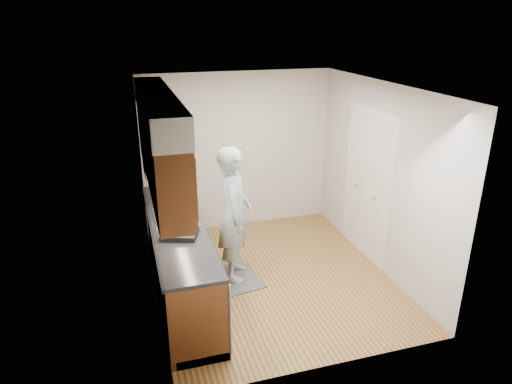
{
  "coord_description": "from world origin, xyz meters",
  "views": [
    {
      "loc": [
        -1.71,
        -5.01,
        3.24
      ],
      "look_at": [
        -0.15,
        0.25,
        1.14
      ],
      "focal_mm": 32.0,
      "sensor_mm": 36.0,
      "label": 1
    }
  ],
  "objects_px": {
    "person": "(234,206)",
    "soap_bottle_a": "(171,193)",
    "steel_can": "(183,199)",
    "dish_rack": "(180,234)",
    "soda_can": "(175,198)",
    "soap_bottle_c": "(168,194)",
    "soap_bottle_b": "(185,194)"
  },
  "relations": [
    {
      "from": "soap_bottle_c",
      "to": "soap_bottle_a",
      "type": "bearing_deg",
      "value": -63.81
    },
    {
      "from": "soap_bottle_b",
      "to": "dish_rack",
      "type": "xyz_separation_m",
      "value": [
        -0.22,
        -1.04,
        -0.07
      ]
    },
    {
      "from": "soap_bottle_b",
      "to": "dish_rack",
      "type": "relative_size",
      "value": 0.51
    },
    {
      "from": "soap_bottle_b",
      "to": "soap_bottle_a",
      "type": "bearing_deg",
      "value": 171.0
    },
    {
      "from": "soap_bottle_c",
      "to": "soda_can",
      "type": "xyz_separation_m",
      "value": [
        0.08,
        -0.12,
        -0.02
      ]
    },
    {
      "from": "soda_can",
      "to": "dish_rack",
      "type": "relative_size",
      "value": 0.31
    },
    {
      "from": "steel_can",
      "to": "soap_bottle_c",
      "type": "bearing_deg",
      "value": 139.08
    },
    {
      "from": "soap_bottle_c",
      "to": "soda_can",
      "type": "distance_m",
      "value": 0.15
    },
    {
      "from": "person",
      "to": "soda_can",
      "type": "bearing_deg",
      "value": 67.44
    },
    {
      "from": "soap_bottle_b",
      "to": "soda_can",
      "type": "bearing_deg",
      "value": -175.82
    },
    {
      "from": "soap_bottle_a",
      "to": "soap_bottle_c",
      "type": "height_order",
      "value": "soap_bottle_a"
    },
    {
      "from": "soap_bottle_a",
      "to": "soap_bottle_b",
      "type": "height_order",
      "value": "soap_bottle_a"
    },
    {
      "from": "person",
      "to": "steel_can",
      "type": "distance_m",
      "value": 0.76
    },
    {
      "from": "soap_bottle_a",
      "to": "soap_bottle_b",
      "type": "bearing_deg",
      "value": -9.0
    },
    {
      "from": "soap_bottle_b",
      "to": "soda_can",
      "type": "relative_size",
      "value": 1.68
    },
    {
      "from": "soda_can",
      "to": "person",
      "type": "bearing_deg",
      "value": -37.53
    },
    {
      "from": "soap_bottle_a",
      "to": "soap_bottle_c",
      "type": "bearing_deg",
      "value": 116.19
    },
    {
      "from": "soap_bottle_b",
      "to": "steel_can",
      "type": "height_order",
      "value": "soap_bottle_b"
    },
    {
      "from": "soap_bottle_a",
      "to": "person",
      "type": "bearing_deg",
      "value": -38.01
    },
    {
      "from": "soap_bottle_c",
      "to": "soda_can",
      "type": "bearing_deg",
      "value": -57.03
    },
    {
      "from": "steel_can",
      "to": "dish_rack",
      "type": "height_order",
      "value": "steel_can"
    },
    {
      "from": "person",
      "to": "soap_bottle_a",
      "type": "height_order",
      "value": "person"
    },
    {
      "from": "soda_can",
      "to": "dish_rack",
      "type": "distance_m",
      "value": 1.03
    },
    {
      "from": "person",
      "to": "soap_bottle_a",
      "type": "bearing_deg",
      "value": 66.96
    },
    {
      "from": "soap_bottle_a",
      "to": "soap_bottle_c",
      "type": "xyz_separation_m",
      "value": [
        -0.04,
        0.08,
        -0.05
      ]
    },
    {
      "from": "dish_rack",
      "to": "soda_can",
      "type": "bearing_deg",
      "value": 105.49
    },
    {
      "from": "person",
      "to": "soap_bottle_c",
      "type": "xyz_separation_m",
      "value": [
        -0.76,
        0.65,
        -0.0
      ]
    },
    {
      "from": "person",
      "to": "dish_rack",
      "type": "bearing_deg",
      "value": 138.56
    },
    {
      "from": "dish_rack",
      "to": "steel_can",
      "type": "bearing_deg",
      "value": 99.44
    },
    {
      "from": "person",
      "to": "soda_can",
      "type": "height_order",
      "value": "person"
    },
    {
      "from": "soap_bottle_c",
      "to": "steel_can",
      "type": "relative_size",
      "value": 1.4
    },
    {
      "from": "soap_bottle_a",
      "to": "dish_rack",
      "type": "bearing_deg",
      "value": -91.95
    }
  ]
}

